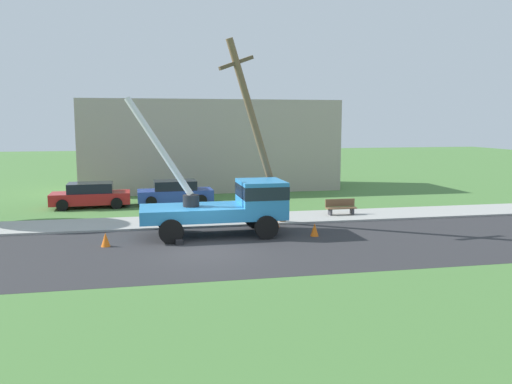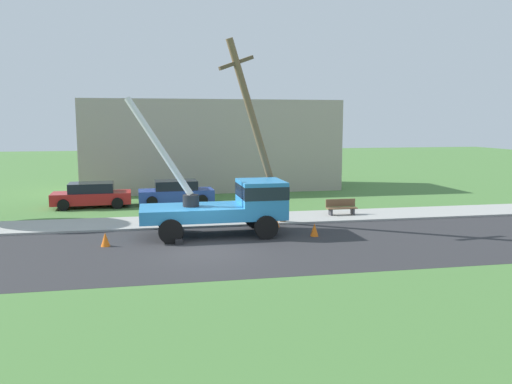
# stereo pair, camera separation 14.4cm
# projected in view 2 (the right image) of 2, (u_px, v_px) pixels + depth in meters

# --- Properties ---
(ground_plane) EXTENTS (120.00, 120.00, 0.00)m
(ground_plane) POSITION_uv_depth(u_px,v_px,m) (188.00, 202.00, 31.81)
(ground_plane) COLOR #477538
(road_asphalt) EXTENTS (80.00, 8.21, 0.01)m
(road_asphalt) POSITION_uv_depth(u_px,v_px,m) (208.00, 249.00, 20.14)
(road_asphalt) COLOR #2B2B2D
(road_asphalt) RESTS_ON ground
(sidewalk_strip) EXTENTS (80.00, 3.06, 0.10)m
(sidewalk_strip) POSITION_uv_depth(u_px,v_px,m) (196.00, 221.00, 25.61)
(sidewalk_strip) COLOR #9E9E99
(sidewalk_strip) RESTS_ON ground
(utility_truck) EXTENTS (6.78, 3.20, 5.98)m
(utility_truck) POSITION_uv_depth(u_px,v_px,m) (232.00, 203.00, 22.66)
(utility_truck) COLOR #2D84C6
(utility_truck) RESTS_ON ground
(leaning_utility_pole) EXTENTS (3.48, 1.62, 8.59)m
(leaning_utility_pole) POSITION_uv_depth(u_px,v_px,m) (257.00, 133.00, 23.85)
(leaning_utility_pole) COLOR brown
(leaning_utility_pole) RESTS_ON ground
(traffic_cone_ahead) EXTENTS (0.36, 0.36, 0.56)m
(traffic_cone_ahead) POSITION_uv_depth(u_px,v_px,m) (314.00, 230.00, 22.42)
(traffic_cone_ahead) COLOR orange
(traffic_cone_ahead) RESTS_ON ground
(traffic_cone_behind) EXTENTS (0.36, 0.36, 0.56)m
(traffic_cone_behind) POSITION_uv_depth(u_px,v_px,m) (105.00, 239.00, 20.59)
(traffic_cone_behind) COLOR orange
(traffic_cone_behind) RESTS_ON ground
(traffic_cone_curbside) EXTENTS (0.36, 0.36, 0.56)m
(traffic_cone_curbside) POSITION_uv_depth(u_px,v_px,m) (276.00, 221.00, 24.31)
(traffic_cone_curbside) COLOR orange
(traffic_cone_curbside) RESTS_ON ground
(parked_sedan_red) EXTENTS (4.46, 2.11, 1.42)m
(parked_sedan_red) POSITION_uv_depth(u_px,v_px,m) (92.00, 195.00, 29.95)
(parked_sedan_red) COLOR #B21E1E
(parked_sedan_red) RESTS_ON ground
(parked_sedan_blue) EXTENTS (4.46, 2.12, 1.42)m
(parked_sedan_blue) POSITION_uv_depth(u_px,v_px,m) (176.00, 192.00, 31.13)
(parked_sedan_blue) COLOR #263F99
(parked_sedan_blue) RESTS_ON ground
(park_bench) EXTENTS (1.60, 0.45, 0.90)m
(park_bench) POSITION_uv_depth(u_px,v_px,m) (341.00, 208.00, 27.07)
(park_bench) COLOR brown
(park_bench) RESTS_ON ground
(lowrise_building_backdrop) EXTENTS (18.00, 6.00, 6.40)m
(lowrise_building_backdrop) POSITION_uv_depth(u_px,v_px,m) (211.00, 145.00, 38.13)
(lowrise_building_backdrop) COLOR #A5998C
(lowrise_building_backdrop) RESTS_ON ground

